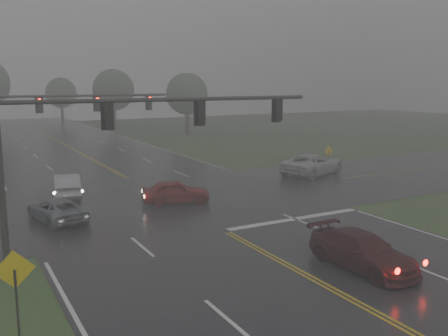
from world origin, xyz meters
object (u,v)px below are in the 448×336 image
sedan_maroon (362,268)px  signal_gantry_near (114,131)px  sedan_silver (68,196)px  pickup_white (313,174)px  car_grey (58,221)px  sedan_red (176,203)px  signal_gantry_far (44,114)px

sedan_maroon → signal_gantry_near: (-7.95, 7.26, 5.38)m
sedan_maroon → sedan_silver: (-7.84, 18.98, 0.00)m
pickup_white → signal_gantry_near: (-19.35, -10.16, 5.38)m
car_grey → signal_gantry_near: bearing=93.5°
sedan_silver → car_grey: 6.03m
sedan_maroon → sedan_red: size_ratio=1.18×
sedan_red → sedan_silver: size_ratio=0.93×
sedan_red → signal_gantry_far: (-5.90, 10.72, 5.17)m
car_grey → pickup_white: pickup_white is taller
sedan_silver → signal_gantry_near: bearing=98.9°
pickup_white → car_grey: bearing=81.8°
sedan_silver → car_grey: sedan_silver is taller
sedan_silver → sedan_maroon: bearing=121.9°
car_grey → sedan_maroon: bearing=114.2°
signal_gantry_far → pickup_white: bearing=-20.0°
sedan_red → signal_gantry_near: signal_gantry_near is taller
sedan_maroon → car_grey: 16.30m
sedan_red → car_grey: 7.30m
signal_gantry_near → sedan_red: bearing=49.2°
sedan_silver → signal_gantry_far: signal_gantry_far is taller
sedan_red → pickup_white: bearing=-60.4°
sedan_silver → car_grey: size_ratio=1.02×
sedan_silver → signal_gantry_near: signal_gantry_near is taller
sedan_red → car_grey: (-7.28, -0.62, 0.00)m
sedan_red → sedan_maroon: bearing=-155.8°
sedan_red → signal_gantry_far: signal_gantry_far is taller
sedan_silver → pickup_white: pickup_white is taller
car_grey → signal_gantry_far: size_ratio=0.31×
sedan_red → pickup_white: (13.69, 3.60, 0.00)m
signal_gantry_far → sedan_maroon: bearing=-71.6°
signal_gantry_near → signal_gantry_far: size_ratio=1.05×
sedan_maroon → signal_gantry_near: size_ratio=0.33×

